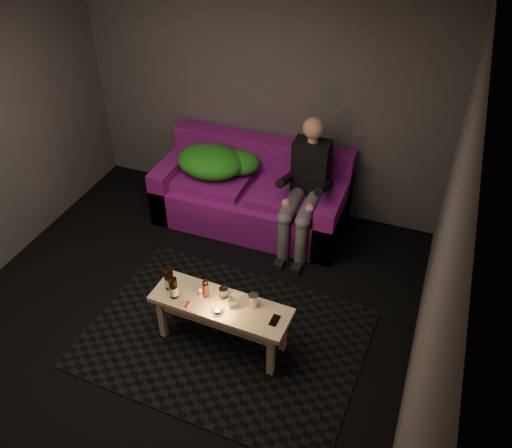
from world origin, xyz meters
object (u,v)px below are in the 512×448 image
(sofa, at_px, (253,195))
(beer_bottle_a, at_px, (168,278))
(person, at_px, (306,185))
(steel_cup, at_px, (253,300))
(coffee_table, at_px, (221,310))
(beer_bottle_b, at_px, (173,287))

(sofa, height_order, beer_bottle_a, sofa)
(person, bearing_deg, steel_cup, -89.11)
(coffee_table, xyz_separation_m, steel_cup, (0.26, 0.08, 0.14))
(coffee_table, bearing_deg, steel_cup, 16.29)
(person, xyz_separation_m, coffee_table, (-0.23, -1.60, -0.31))
(sofa, xyz_separation_m, person, (0.63, -0.16, 0.38))
(beer_bottle_a, distance_m, steel_cup, 0.73)
(coffee_table, relative_size, beer_bottle_a, 4.16)
(steel_cup, bearing_deg, person, 90.89)
(sofa, height_order, person, person)
(beer_bottle_a, bearing_deg, sofa, 87.51)
(coffee_table, bearing_deg, person, 81.70)
(beer_bottle_a, bearing_deg, beer_bottle_b, -41.92)
(coffee_table, distance_m, steel_cup, 0.30)
(sofa, xyz_separation_m, beer_bottle_b, (0.01, -1.83, 0.27))
(sofa, distance_m, person, 0.75)
(sofa, bearing_deg, steel_cup, -68.90)
(person, height_order, steel_cup, person)
(coffee_table, xyz_separation_m, beer_bottle_a, (-0.47, 0.01, 0.19))
(beer_bottle_b, xyz_separation_m, steel_cup, (0.64, 0.14, -0.05))
(steel_cup, bearing_deg, coffee_table, -163.71)
(person, height_order, coffee_table, person)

